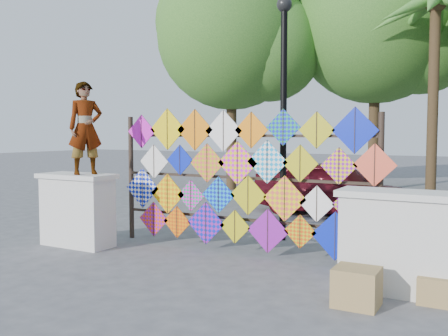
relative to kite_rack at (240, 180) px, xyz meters
The scene contains 12 objects.
ground 1.42m from the kite_rack, 94.25° to the right, with size 80.00×80.00×0.00m, color slate.
parapet_left 2.96m from the kite_rack, 161.40° to the right, with size 1.40×0.65×1.28m.
parapet_right 2.86m from the kite_rack, 19.30° to the right, with size 1.40×0.65×1.28m.
kite_rack is the anchor object (origin of this frame).
tree_west 10.30m from the kite_rack, 118.22° to the left, with size 5.85×5.20×8.01m.
tree_mid 11.26m from the kite_rack, 89.71° to the left, with size 6.30×5.60×8.61m.
palm_tree 8.45m from the kite_rack, 73.56° to the left, with size 3.62×3.62×5.83m.
vendor_woman 2.82m from the kite_rack, 159.83° to the right, with size 0.58×0.38×1.60m, color #99999E.
sedan 4.53m from the kite_rack, 87.15° to the left, with size 1.59×3.95×1.35m, color #540E19.
lamppost 1.96m from the kite_rack, 79.07° to the left, with size 0.28×0.28×4.46m.
cardboard_box_near 3.05m from the kite_rack, 35.15° to the right, with size 0.50×0.45×0.45m, color #A68550.
cardboard_box_far 3.51m from the kite_rack, 19.74° to the right, with size 0.39×0.36×0.33m, color #A68550.
Camera 1 is at (3.78, -6.60, 1.99)m, focal length 40.00 mm.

